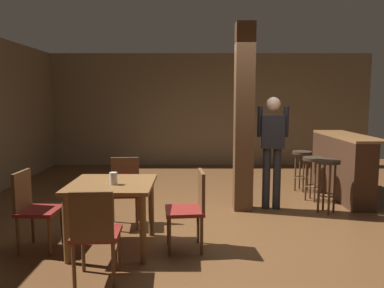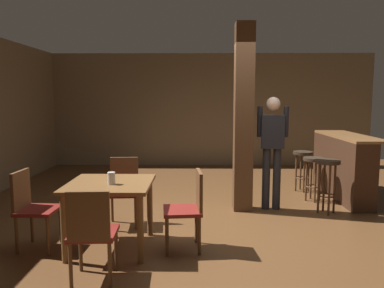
# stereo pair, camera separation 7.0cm
# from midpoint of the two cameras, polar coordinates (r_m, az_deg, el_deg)

# --- Properties ---
(ground_plane) EXTENTS (10.80, 10.80, 0.00)m
(ground_plane) POSITION_cam_midpoint_polar(r_m,az_deg,el_deg) (5.26, 5.19, -11.94)
(ground_plane) COLOR brown
(wall_back) EXTENTS (8.00, 0.10, 2.80)m
(wall_back) POSITION_cam_midpoint_polar(r_m,az_deg,el_deg) (9.47, 3.15, 5.19)
(wall_back) COLOR #756047
(wall_back) RESTS_ON ground_plane
(pillar) EXTENTS (0.28, 0.28, 2.80)m
(pillar) POSITION_cam_midpoint_polar(r_m,az_deg,el_deg) (5.67, 8.21, 3.87)
(pillar) COLOR #4C301C
(pillar) RESTS_ON ground_plane
(dining_table) EXTENTS (0.93, 0.93, 0.77)m
(dining_table) POSITION_cam_midpoint_polar(r_m,az_deg,el_deg) (4.34, -11.90, -7.42)
(dining_table) COLOR brown
(dining_table) RESTS_ON ground_plane
(chair_south) EXTENTS (0.44, 0.44, 0.89)m
(chair_south) POSITION_cam_midpoint_polar(r_m,az_deg,el_deg) (3.61, -14.49, -12.62)
(chair_south) COLOR maroon
(chair_south) RESTS_ON ground_plane
(chair_west) EXTENTS (0.44, 0.44, 0.89)m
(chair_west) POSITION_cam_midpoint_polar(r_m,az_deg,el_deg) (4.62, -22.84, -8.60)
(chair_west) COLOR maroon
(chair_west) RESTS_ON ground_plane
(chair_north) EXTENTS (0.45, 0.45, 0.89)m
(chair_north) POSITION_cam_midpoint_polar(r_m,az_deg,el_deg) (5.16, -9.98, -6.52)
(chair_north) COLOR maroon
(chair_north) RESTS_ON ground_plane
(chair_east) EXTENTS (0.46, 0.46, 0.89)m
(chair_east) POSITION_cam_midpoint_polar(r_m,az_deg,el_deg) (4.25, 0.03, -9.37)
(chair_east) COLOR maroon
(chair_east) RESTS_ON ground_plane
(napkin_cup) EXTENTS (0.08, 0.08, 0.14)m
(napkin_cup) POSITION_cam_midpoint_polar(r_m,az_deg,el_deg) (4.20, -11.71, -5.13)
(napkin_cup) COLOR beige
(napkin_cup) RESTS_ON dining_table
(standing_person) EXTENTS (0.47, 0.24, 1.72)m
(standing_person) POSITION_cam_midpoint_polar(r_m,az_deg,el_deg) (5.80, 12.47, -0.09)
(standing_person) COLOR black
(standing_person) RESTS_ON ground_plane
(bar_counter) EXTENTS (0.56, 1.93, 1.08)m
(bar_counter) POSITION_cam_midpoint_polar(r_m,az_deg,el_deg) (6.96, 22.13, -3.05)
(bar_counter) COLOR brown
(bar_counter) RESTS_ON ground_plane
(bar_stool_near) EXTENTS (0.36, 0.36, 0.80)m
(bar_stool_near) POSITION_cam_midpoint_polar(r_m,az_deg,el_deg) (5.88, 20.24, -4.23)
(bar_stool_near) COLOR #2D2319
(bar_stool_near) RESTS_ON ground_plane
(bar_stool_mid) EXTENTS (0.35, 0.35, 0.73)m
(bar_stool_mid) POSITION_cam_midpoint_polar(r_m,az_deg,el_deg) (6.52, 18.34, -3.55)
(bar_stool_mid) COLOR #2D2319
(bar_stool_mid) RESTS_ON ground_plane
(bar_stool_far) EXTENTS (0.35, 0.35, 0.74)m
(bar_stool_far) POSITION_cam_midpoint_polar(r_m,az_deg,el_deg) (7.14, 16.79, -2.54)
(bar_stool_far) COLOR #2D2319
(bar_stool_far) RESTS_ON ground_plane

